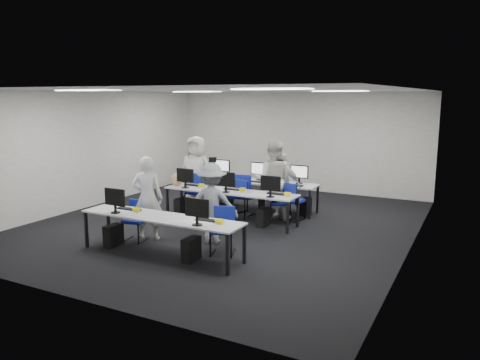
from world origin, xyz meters
The scene contains 23 objects.
room centered at (0.00, 0.00, 1.50)m, with size 9.00×9.02×3.00m.
ceiling_panels centered at (0.00, 0.00, 2.98)m, with size 5.20×4.60×0.02m.
desk_front centered at (0.00, -2.40, 0.68)m, with size 3.20×0.70×0.73m.
desk_mid centered at (0.00, 0.20, 0.68)m, with size 3.20×0.70×0.73m.
desk_back centered at (0.00, 1.60, 0.68)m, with size 3.20×0.70×0.73m.
equipment_front centered at (-0.19, -2.42, 0.36)m, with size 2.51×0.41×1.19m.
equipment_mid centered at (-0.19, 0.18, 0.36)m, with size 2.91×0.41×1.19m.
equipment_back centered at (0.19, 1.62, 0.36)m, with size 2.91×0.41×1.19m.
chair_0 centered at (-1.00, -1.94, 0.26)m, with size 0.48×0.51×0.81m.
chair_1 centered at (0.96, -1.81, 0.27)m, with size 0.55×0.57×0.86m.
chair_2 centered at (-1.18, 0.69, 0.30)m, with size 0.51×0.55×0.97m.
chair_3 centered at (-0.03, 0.74, 0.31)m, with size 0.56×0.59×0.98m.
chair_4 centered at (0.98, 0.80, 0.26)m, with size 0.53×0.55×0.83m.
chair_5 centered at (-1.28, 1.02, 0.30)m, with size 0.56×0.59×0.94m.
chair_6 centered at (0.03, 1.02, 0.28)m, with size 0.54×0.57×0.88m.
chair_7 centered at (1.23, 1.02, 0.28)m, with size 0.52×0.55×0.90m.
handbag centered at (-1.45, 0.16, 0.88)m, with size 0.37×0.23×0.30m, color tan.
student_0 centered at (-0.83, -1.72, 0.85)m, with size 0.62×0.41×1.70m, color silver.
student_1 centered at (0.77, 0.90, 0.94)m, with size 0.91×0.71×1.87m, color silver.
student_2 centered at (-1.44, 1.03, 0.93)m, with size 0.91×0.59×1.86m, color silver.
student_3 centered at (0.90, 1.12, 0.78)m, with size 0.92×0.38×1.56m, color silver.
photographer centered at (0.44, -1.34, 0.79)m, with size 1.03×0.59×1.59m, color slate.
dslr_camera centered at (0.37, -1.17, 1.64)m, with size 0.14×0.18×0.10m, color black.
Camera 1 is at (5.06, -9.00, 2.88)m, focal length 35.00 mm.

